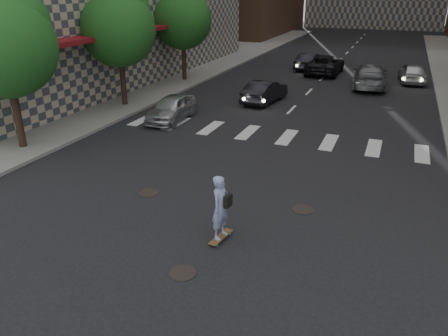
% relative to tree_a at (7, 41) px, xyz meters
% --- Properties ---
extents(ground, '(160.00, 160.00, 0.00)m').
position_rel_tree_a_xyz_m(ground, '(9.45, -3.14, -4.65)').
color(ground, black).
rests_on(ground, ground).
extents(sidewalk_left, '(13.00, 80.00, 0.15)m').
position_rel_tree_a_xyz_m(sidewalk_left, '(-5.05, 16.86, -4.57)').
color(sidewalk_left, gray).
rests_on(sidewalk_left, ground).
extents(tree_a, '(4.20, 4.20, 6.60)m').
position_rel_tree_a_xyz_m(tree_a, '(0.00, 0.00, 0.00)').
color(tree_a, '#382619').
rests_on(tree_a, sidewalk_left).
extents(tree_b, '(4.20, 4.20, 6.60)m').
position_rel_tree_a_xyz_m(tree_b, '(0.00, 8.00, 0.00)').
color(tree_b, '#382619').
rests_on(tree_b, sidewalk_left).
extents(tree_c, '(4.20, 4.20, 6.60)m').
position_rel_tree_a_xyz_m(tree_c, '(0.00, 16.00, 0.00)').
color(tree_c, '#382619').
rests_on(tree_c, sidewalk_left).
extents(manhole_a, '(0.70, 0.70, 0.02)m').
position_rel_tree_a_xyz_m(manhole_a, '(10.65, -5.64, -4.64)').
color(manhole_a, black).
rests_on(manhole_a, ground).
extents(manhole_b, '(0.70, 0.70, 0.02)m').
position_rel_tree_a_xyz_m(manhole_b, '(7.45, -1.94, -4.64)').
color(manhole_b, black).
rests_on(manhole_b, ground).
extents(manhole_c, '(0.70, 0.70, 0.02)m').
position_rel_tree_a_xyz_m(manhole_c, '(12.75, -1.14, -4.64)').
color(manhole_c, black).
rests_on(manhole_c, ground).
extents(skateboarder, '(0.56, 1.03, 1.99)m').
position_rel_tree_a_xyz_m(skateboarder, '(10.96, -3.80, -3.60)').
color(skateboarder, brown).
rests_on(skateboarder, ground).
extents(silver_sedan, '(1.77, 4.03, 1.35)m').
position_rel_tree_a_xyz_m(silver_sedan, '(3.95, 6.34, -3.97)').
color(silver_sedan, silver).
rests_on(silver_sedan, ground).
extents(traffic_car_a, '(1.98, 4.29, 1.36)m').
position_rel_tree_a_xyz_m(traffic_car_a, '(7.45, 11.98, -3.97)').
color(traffic_car_a, black).
rests_on(traffic_car_a, ground).
extents(traffic_car_b, '(2.74, 5.77, 1.62)m').
position_rel_tree_a_xyz_m(traffic_car_b, '(13.12, 18.86, -3.83)').
color(traffic_car_b, slate).
rests_on(traffic_car_b, ground).
extents(traffic_car_c, '(2.61, 5.47, 1.50)m').
position_rel_tree_a_xyz_m(traffic_car_c, '(9.29, 22.86, -3.89)').
color(traffic_car_c, black).
rests_on(traffic_car_c, ground).
extents(traffic_car_d, '(2.19, 4.48, 1.47)m').
position_rel_tree_a_xyz_m(traffic_car_d, '(15.94, 21.79, -3.91)').
color(traffic_car_d, silver).
rests_on(traffic_car_d, ground).
extents(traffic_car_e, '(1.92, 4.34, 1.38)m').
position_rel_tree_a_xyz_m(traffic_car_e, '(7.71, 24.31, -3.95)').
color(traffic_car_e, black).
rests_on(traffic_car_e, ground).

